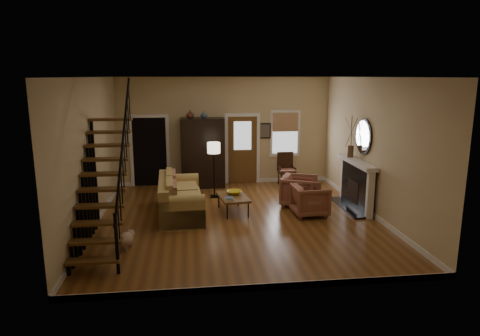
{
  "coord_description": "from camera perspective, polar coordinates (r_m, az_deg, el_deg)",
  "views": [
    {
      "loc": [
        -1.12,
        -9.6,
        3.33
      ],
      "look_at": [
        0.1,
        0.4,
        1.15
      ],
      "focal_mm": 32.0,
      "sensor_mm": 36.0,
      "label": 1
    }
  ],
  "objects": [
    {
      "name": "floor_lamp",
      "position": [
        11.84,
        -3.49,
        -0.29
      ],
      "size": [
        0.37,
        0.37,
        1.55
      ],
      "primitive_type": null,
      "rotation": [
        0.0,
        0.0,
        0.04
      ],
      "color": "black",
      "rests_on": "ground"
    },
    {
      "name": "fireplace",
      "position": [
        11.26,
        15.43,
        -1.55
      ],
      "size": [
        0.33,
        1.95,
        2.3
      ],
      "color": "black",
      "rests_on": "ground"
    },
    {
      "name": "armchair_left",
      "position": [
        10.52,
        9.33,
        -4.26
      ],
      "size": [
        0.85,
        0.83,
        0.75
      ],
      "primitive_type": "imported",
      "rotation": [
        0.0,
        0.0,
        1.61
      ],
      "color": "brown",
      "rests_on": "ground"
    },
    {
      "name": "armchair_right",
      "position": [
        11.24,
        7.87,
        -3.03
      ],
      "size": [
        1.14,
        1.13,
        0.8
      ],
      "primitive_type": "imported",
      "rotation": [
        0.0,
        0.0,
        1.16
      ],
      "color": "brown",
      "rests_on": "ground"
    },
    {
      "name": "room",
      "position": [
        11.53,
        -3.36,
        3.08
      ],
      "size": [
        7.0,
        7.33,
        3.3
      ],
      "color": "brown",
      "rests_on": "ground"
    },
    {
      "name": "sofa",
      "position": [
        10.54,
        -7.93,
        -3.82
      ],
      "size": [
        1.13,
        2.41,
        0.88
      ],
      "primitive_type": null,
      "rotation": [
        0.0,
        0.0,
        0.05
      ],
      "color": "tan",
      "rests_on": "ground"
    },
    {
      "name": "armoire",
      "position": [
        12.96,
        -4.99,
        2.03
      ],
      "size": [
        1.3,
        0.6,
        2.1
      ],
      "primitive_type": null,
      "color": "black",
      "rests_on": "ground"
    },
    {
      "name": "staircase",
      "position": [
        8.64,
        -17.89,
        0.07
      ],
      "size": [
        0.94,
        2.8,
        3.2
      ],
      "primitive_type": null,
      "color": "brown",
      "rests_on": "ground"
    },
    {
      "name": "coffee_table",
      "position": [
        10.64,
        -0.94,
        -4.83
      ],
      "size": [
        0.79,
        1.19,
        0.42
      ],
      "primitive_type": null,
      "rotation": [
        0.0,
        0.0,
        0.14
      ],
      "color": "brown",
      "rests_on": "ground"
    },
    {
      "name": "vase_a",
      "position": [
        12.7,
        -6.66,
        7.13
      ],
      "size": [
        0.24,
        0.24,
        0.25
      ],
      "primitive_type": "imported",
      "color": "#4C2619",
      "rests_on": "armoire"
    },
    {
      "name": "vase_b",
      "position": [
        12.71,
        -4.84,
        7.08
      ],
      "size": [
        0.2,
        0.2,
        0.21
      ],
      "primitive_type": "imported",
      "color": "#334C60",
      "rests_on": "armoire"
    },
    {
      "name": "bowl",
      "position": [
        10.71,
        -0.76,
        -3.27
      ],
      "size": [
        0.38,
        0.38,
        0.09
      ],
      "primitive_type": "imported",
      "color": "gold",
      "rests_on": "coffee_table"
    },
    {
      "name": "dog",
      "position": [
        8.77,
        -15.02,
        -9.34
      ],
      "size": [
        0.41,
        0.54,
        0.34
      ],
      "primitive_type": null,
      "rotation": [
        0.0,
        0.0,
        -0.32
      ],
      "color": "tan",
      "rests_on": "ground"
    },
    {
      "name": "side_chair",
      "position": [
        13.2,
        6.22,
        -0.2
      ],
      "size": [
        0.54,
        0.54,
        1.02
      ],
      "primitive_type": null,
      "color": "#311D0F",
      "rests_on": "ground"
    },
    {
      "name": "books",
      "position": [
        10.27,
        -1.43,
        -4.07
      ],
      "size": [
        0.2,
        0.28,
        0.05
      ],
      "primitive_type": null,
      "color": "beige",
      "rests_on": "coffee_table"
    }
  ]
}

